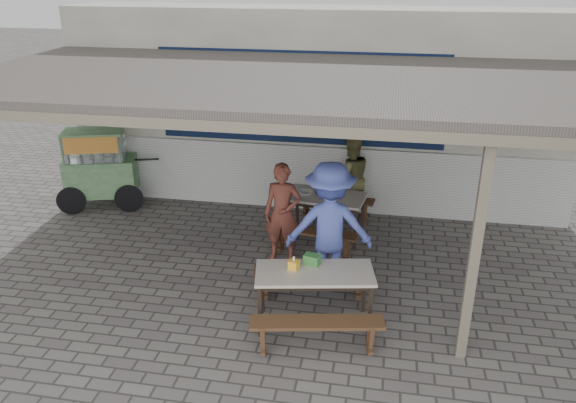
% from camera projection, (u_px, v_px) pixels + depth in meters
% --- Properties ---
extents(ground, '(60.00, 60.00, 0.00)m').
position_uv_depth(ground, '(277.00, 293.00, 7.73)').
color(ground, '#65605B').
rests_on(ground, ground).
extents(back_wall, '(9.00, 1.28, 3.50)m').
position_uv_depth(back_wall, '(315.00, 109.00, 10.30)').
color(back_wall, beige).
rests_on(back_wall, ground).
extents(warung_roof, '(9.00, 4.21, 2.81)m').
position_uv_depth(warung_roof, '(290.00, 83.00, 7.48)').
color(warung_roof, '#4F4744').
rests_on(warung_roof, ground).
extents(table_left, '(1.34, 0.87, 0.75)m').
position_uv_depth(table_left, '(325.00, 200.00, 9.05)').
color(table_left, beige).
rests_on(table_left, ground).
extents(bench_left_street, '(1.38, 0.46, 0.45)m').
position_uv_depth(bench_left_street, '(313.00, 237.00, 8.57)').
color(bench_left_street, brown).
rests_on(bench_left_street, ground).
extents(bench_left_wall, '(1.38, 0.46, 0.45)m').
position_uv_depth(bench_left_wall, '(335.00, 203.00, 9.79)').
color(bench_left_wall, brown).
rests_on(bench_left_wall, ground).
extents(table_right, '(1.53, 0.90, 0.75)m').
position_uv_depth(table_right, '(315.00, 277.00, 6.83)').
color(table_right, beige).
rests_on(table_right, ground).
extents(bench_right_street, '(1.56, 0.57, 0.45)m').
position_uv_depth(bench_right_street, '(317.00, 329.00, 6.42)').
color(bench_right_street, brown).
rests_on(bench_right_street, ground).
extents(bench_right_wall, '(1.56, 0.57, 0.45)m').
position_uv_depth(bench_right_wall, '(312.00, 276.00, 7.50)').
color(bench_right_wall, brown).
rests_on(bench_right_wall, ground).
extents(vendor_cart, '(1.71, 1.07, 1.45)m').
position_uv_depth(vendor_cart, '(99.00, 166.00, 10.21)').
color(vendor_cart, '#73A56E').
rests_on(vendor_cart, ground).
extents(patron_street_side, '(0.57, 0.38, 1.53)m').
position_uv_depth(patron_street_side, '(283.00, 213.00, 8.34)').
color(patron_street_side, brown).
rests_on(patron_street_side, ground).
extents(patron_wall_side, '(0.89, 0.79, 1.51)m').
position_uv_depth(patron_wall_side, '(350.00, 178.00, 9.74)').
color(patron_wall_side, brown).
rests_on(patron_wall_side, ground).
extents(patron_right_table, '(1.27, 0.84, 1.83)m').
position_uv_depth(patron_right_table, '(329.00, 227.00, 7.58)').
color(patron_right_table, '#4B5ABA').
rests_on(patron_right_table, ground).
extents(tissue_box, '(0.14, 0.14, 0.11)m').
position_uv_depth(tissue_box, '(294.00, 265.00, 6.84)').
color(tissue_box, yellow).
rests_on(tissue_box, table_right).
extents(donation_box, '(0.22, 0.18, 0.13)m').
position_uv_depth(donation_box, '(312.00, 259.00, 6.94)').
color(donation_box, '#367B38').
rests_on(donation_box, table_right).
extents(condiment_jar, '(0.09, 0.09, 0.10)m').
position_uv_depth(condiment_jar, '(337.00, 192.00, 9.02)').
color(condiment_jar, beige).
rests_on(condiment_jar, table_left).
extents(condiment_bowl, '(0.26, 0.26, 0.05)m').
position_uv_depth(condiment_bowl, '(306.00, 193.00, 9.06)').
color(condiment_bowl, white).
rests_on(condiment_bowl, table_left).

